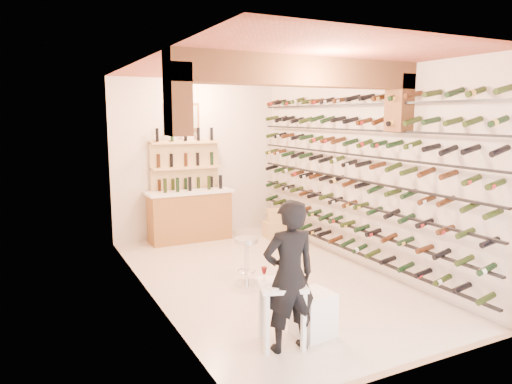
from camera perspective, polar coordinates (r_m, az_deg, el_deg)
ground at (r=7.39m, az=1.06°, el=-10.34°), size 6.00×6.00×0.00m
room_shell at (r=6.74m, az=2.16°, el=7.32°), size 3.52×6.02×3.21m
wine_rack at (r=7.85m, az=11.04°, el=2.28°), size 0.32×5.70×2.56m
back_counter at (r=9.49m, az=-8.02°, el=-2.67°), size 1.70×0.62×1.29m
back_shelving at (r=9.61m, az=-8.56°, el=1.31°), size 1.40×0.31×2.73m
tasting_table at (r=5.18m, az=3.11°, el=-12.21°), size 0.62×0.62×0.86m
white_stool at (r=5.55m, az=6.93°, el=-14.41°), size 0.45×0.45×0.51m
person at (r=5.01m, az=4.04°, el=-10.13°), size 0.62×0.43×1.63m
chrome_barstool at (r=7.00m, az=-1.17°, el=-7.96°), size 0.36×0.36×0.70m
crate_lower at (r=9.71m, az=2.70°, el=-4.53°), size 0.58×0.42×0.33m
crate_upper at (r=9.65m, az=2.72°, el=-2.82°), size 0.51×0.41×0.26m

